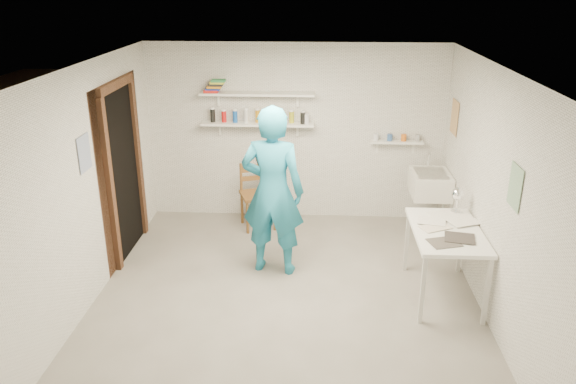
# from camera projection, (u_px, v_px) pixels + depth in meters

# --- Properties ---
(floor) EXTENTS (4.00, 4.50, 0.02)m
(floor) POSITION_uv_depth(u_px,v_px,m) (286.00, 299.00, 5.92)
(floor) COLOR slate
(floor) RESTS_ON ground
(ceiling) EXTENTS (4.00, 4.50, 0.02)m
(ceiling) POSITION_uv_depth(u_px,v_px,m) (286.00, 67.00, 5.06)
(ceiling) COLOR silver
(ceiling) RESTS_ON wall_back
(wall_back) EXTENTS (4.00, 0.02, 2.40)m
(wall_back) POSITION_uv_depth(u_px,v_px,m) (296.00, 133.00, 7.60)
(wall_back) COLOR silver
(wall_back) RESTS_ON ground
(wall_front) EXTENTS (4.00, 0.02, 2.40)m
(wall_front) POSITION_uv_depth(u_px,v_px,m) (264.00, 326.00, 3.38)
(wall_front) COLOR silver
(wall_front) RESTS_ON ground
(wall_left) EXTENTS (0.02, 4.50, 2.40)m
(wall_left) POSITION_uv_depth(u_px,v_px,m) (85.00, 188.00, 5.59)
(wall_left) COLOR silver
(wall_left) RESTS_ON ground
(wall_right) EXTENTS (0.02, 4.50, 2.40)m
(wall_right) POSITION_uv_depth(u_px,v_px,m) (494.00, 196.00, 5.38)
(wall_right) COLOR silver
(wall_right) RESTS_ON ground
(doorway_recess) EXTENTS (0.02, 0.90, 2.00)m
(doorway_recess) POSITION_uv_depth(u_px,v_px,m) (124.00, 173.00, 6.64)
(doorway_recess) COLOR black
(doorway_recess) RESTS_ON wall_left
(corridor_box) EXTENTS (1.40, 1.50, 2.10)m
(corridor_box) POSITION_uv_depth(u_px,v_px,m) (64.00, 168.00, 6.66)
(corridor_box) COLOR brown
(corridor_box) RESTS_ON ground
(door_lintel) EXTENTS (0.06, 1.05, 0.10)m
(door_lintel) POSITION_uv_depth(u_px,v_px,m) (115.00, 84.00, 6.27)
(door_lintel) COLOR brown
(door_lintel) RESTS_ON wall_left
(door_jamb_near) EXTENTS (0.06, 0.10, 2.00)m
(door_jamb_near) POSITION_uv_depth(u_px,v_px,m) (110.00, 188.00, 6.17)
(door_jamb_near) COLOR brown
(door_jamb_near) RESTS_ON ground
(door_jamb_far) EXTENTS (0.06, 0.10, 2.00)m
(door_jamb_far) POSITION_uv_depth(u_px,v_px,m) (138.00, 160.00, 7.11)
(door_jamb_far) COLOR brown
(door_jamb_far) RESTS_ON ground
(shelf_lower) EXTENTS (1.50, 0.22, 0.03)m
(shelf_lower) POSITION_uv_depth(u_px,v_px,m) (258.00, 124.00, 7.45)
(shelf_lower) COLOR white
(shelf_lower) RESTS_ON wall_back
(shelf_upper) EXTENTS (1.50, 0.22, 0.03)m
(shelf_upper) POSITION_uv_depth(u_px,v_px,m) (257.00, 94.00, 7.30)
(shelf_upper) COLOR white
(shelf_upper) RESTS_ON wall_back
(ledge_shelf) EXTENTS (0.70, 0.14, 0.03)m
(ledge_shelf) POSITION_uv_depth(u_px,v_px,m) (396.00, 142.00, 7.47)
(ledge_shelf) COLOR white
(ledge_shelf) RESTS_ON wall_back
(poster_left) EXTENTS (0.01, 0.28, 0.36)m
(poster_left) POSITION_uv_depth(u_px,v_px,m) (84.00, 153.00, 5.51)
(poster_left) COLOR #334C7F
(poster_left) RESTS_ON wall_left
(poster_right_a) EXTENTS (0.01, 0.34, 0.42)m
(poster_right_a) POSITION_uv_depth(u_px,v_px,m) (454.00, 117.00, 6.94)
(poster_right_a) COLOR #995933
(poster_right_a) RESTS_ON wall_right
(poster_right_b) EXTENTS (0.01, 0.30, 0.38)m
(poster_right_b) POSITION_uv_depth(u_px,v_px,m) (515.00, 187.00, 4.76)
(poster_right_b) COLOR #3F724C
(poster_right_b) RESTS_ON wall_right
(belfast_sink) EXTENTS (0.48, 0.60, 0.30)m
(belfast_sink) POSITION_uv_depth(u_px,v_px,m) (430.00, 184.00, 7.16)
(belfast_sink) COLOR white
(belfast_sink) RESTS_ON wall_right
(man) EXTENTS (0.76, 0.56, 1.93)m
(man) POSITION_uv_depth(u_px,v_px,m) (273.00, 191.00, 6.17)
(man) COLOR teal
(man) RESTS_ON ground
(wall_clock) EXTENTS (0.35, 0.09, 0.35)m
(wall_clock) POSITION_uv_depth(u_px,v_px,m) (271.00, 158.00, 6.26)
(wall_clock) COLOR beige
(wall_clock) RESTS_ON man
(wooden_chair) EXTENTS (0.54, 0.53, 0.92)m
(wooden_chair) POSITION_uv_depth(u_px,v_px,m) (258.00, 195.00, 7.47)
(wooden_chair) COLOR brown
(wooden_chair) RESTS_ON ground
(work_table) EXTENTS (0.69, 1.15, 0.76)m
(work_table) POSITION_uv_depth(u_px,v_px,m) (444.00, 263.00, 5.85)
(work_table) COLOR white
(work_table) RESTS_ON ground
(desk_lamp) EXTENTS (0.14, 0.14, 0.14)m
(desk_lamp) POSITION_uv_depth(u_px,v_px,m) (458.00, 194.00, 6.05)
(desk_lamp) COLOR white
(desk_lamp) RESTS_ON work_table
(spray_cans) EXTENTS (1.31, 0.06, 0.17)m
(spray_cans) POSITION_uv_depth(u_px,v_px,m) (258.00, 116.00, 7.41)
(spray_cans) COLOR black
(spray_cans) RESTS_ON shelf_lower
(book_stack) EXTENTS (0.28, 0.14, 0.17)m
(book_stack) POSITION_uv_depth(u_px,v_px,m) (215.00, 86.00, 7.30)
(book_stack) COLOR red
(book_stack) RESTS_ON shelf_upper
(ledge_pots) EXTENTS (0.48, 0.07, 0.09)m
(ledge_pots) POSITION_uv_depth(u_px,v_px,m) (397.00, 138.00, 7.45)
(ledge_pots) COLOR silver
(ledge_pots) RESTS_ON ledge_shelf
(papers) EXTENTS (0.30, 0.22, 0.02)m
(papers) POSITION_uv_depth(u_px,v_px,m) (447.00, 228.00, 5.71)
(papers) COLOR silver
(papers) RESTS_ON work_table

